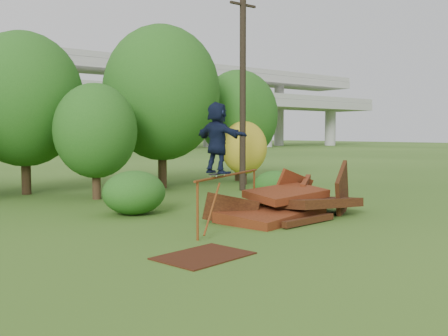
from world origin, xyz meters
TOP-DOWN VIEW (x-y plane):
  - ground at (0.00, 0.00)m, footprint 240.00×240.00m
  - scrap_pile at (1.67, 1.85)m, footprint 5.53×2.66m
  - grind_rail at (-0.74, 1.83)m, footprint 3.73×2.10m
  - skateboard at (-1.44, 1.44)m, footprint 0.70×0.50m
  - skater at (-1.44, 1.44)m, footprint 0.74×1.75m
  - flat_plate at (-3.24, -0.47)m, footprint 2.09×1.65m
  - tree_1 at (-3.00, 12.66)m, footprint 4.84×4.84m
  - tree_2 at (-1.32, 9.39)m, footprint 3.17×3.17m
  - tree_3 at (2.77, 11.33)m, footprint 5.42×5.42m
  - tree_4 at (6.75, 10.14)m, footprint 2.28×2.28m
  - tree_5 at (7.81, 11.90)m, footprint 4.21×4.21m
  - shrub_left at (-1.87, 5.24)m, footprint 2.00×1.85m
  - shrub_right at (3.41, 4.40)m, footprint 1.69×1.55m
  - utility_pole at (5.07, 8.25)m, footprint 1.40×0.28m

SIDE VIEW (x-z plane):
  - ground at x=0.00m, z-range 0.00..0.00m
  - flat_plate at x=-3.24m, z-range 0.00..0.03m
  - scrap_pile at x=1.67m, z-range -0.64..1.42m
  - shrub_right at x=3.41m, z-range 0.00..1.20m
  - shrub_left at x=-1.87m, z-range 0.00..1.38m
  - grind_rail at x=-0.74m, z-range 0.43..1.88m
  - skateboard at x=-1.44m, z-range 1.47..1.54m
  - tree_4 at x=6.75m, z-range 0.26..3.41m
  - skater at x=-1.44m, z-range 1.52..3.35m
  - tree_2 at x=-1.32m, z-range 0.40..4.87m
  - tree_5 at x=7.81m, z-range 0.53..6.45m
  - tree_1 at x=-3.00m, z-range 0.58..7.31m
  - tree_3 at x=2.77m, z-range 0.64..8.15m
  - utility_pole at x=5.07m, z-range 0.07..8.93m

